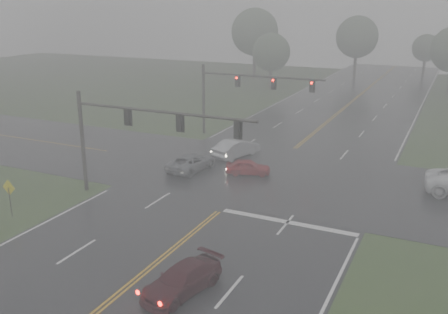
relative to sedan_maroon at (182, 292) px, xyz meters
The scene contains 14 objects.
main_road 15.18m from the sedan_maroon, 99.68° to the left, with size 18.00×160.00×0.02m, color black.
cross_street 17.15m from the sedan_maroon, 98.55° to the left, with size 120.00×14.00×0.02m, color black.
stop_bar 9.56m from the sedan_maroon, 78.24° to the left, with size 8.50×0.50×0.01m, color silver.
sedan_maroon is the anchor object (origin of this frame).
sedan_red 16.94m from the sedan_maroon, 102.51° to the left, with size 1.39×3.45×1.17m, color #9F0E16.
sedan_silver 21.33m from the sedan_maroon, 107.39° to the left, with size 1.62×4.66×1.53m, color #B0B2B8.
car_grey 17.50m from the sedan_maroon, 117.59° to the left, with size 2.17×4.70×1.31m, color slate.
signal_gantry_near 13.17m from the sedan_maroon, 135.56° to the left, with size 13.11×0.31×7.08m.
signal_gantry_far 28.47m from the sedan_maroon, 108.57° to the left, with size 12.39×0.35×6.96m.
sign_diamond_west 14.21m from the sedan_maroon, 168.33° to the left, with size 1.01×0.08×2.43m.
tree_nw_a 58.22m from the sedan_maroon, 106.32° to the left, with size 5.78×5.78×8.49m.
tree_n_mid 74.29m from the sedan_maroon, 95.41° to the left, with size 7.31×7.31×10.74m.
tree_nw_b 70.07m from the sedan_maroon, 109.38° to the left, with size 8.21×8.21×12.06m.
tree_n_far 83.48m from the sedan_maroon, 87.34° to the left, with size 5.02×5.02×7.37m.
Camera 1 is at (12.86, -12.25, 12.69)m, focal length 40.00 mm.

